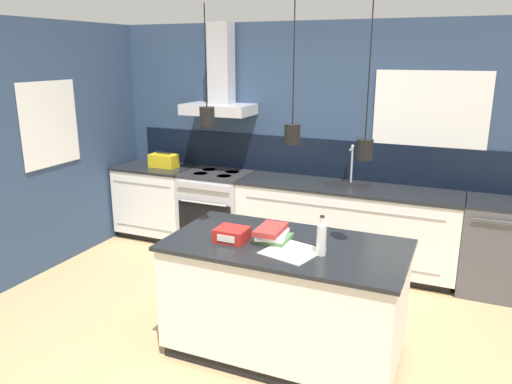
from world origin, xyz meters
TOP-DOWN VIEW (x-y plane):
  - ground_plane at (0.00, 0.00)m, footprint 16.00×16.00m
  - wall_back at (-0.07, 2.00)m, footprint 5.60×2.25m
  - wall_left at (-2.43, 0.70)m, footprint 0.08×3.80m
  - counter_run_left at (-1.90, 1.69)m, footprint 0.95×0.64m
  - counter_run_sink at (0.51, 1.69)m, footprint 2.35×0.64m
  - oven_range at (-1.05, 1.69)m, footprint 0.77×0.66m
  - dishwasher at (1.99, 1.69)m, footprint 0.63×0.65m
  - kitchen_island at (0.48, -0.11)m, footprint 1.77×0.94m
  - bottle_on_island at (0.78, -0.21)m, footprint 0.07×0.07m
  - book_stack at (0.37, -0.09)m, footprint 0.25×0.30m
  - red_supply_box at (0.09, -0.22)m, footprint 0.23×0.20m
  - paper_pile at (0.58, -0.24)m, footprint 0.43×0.43m
  - yellow_toolbox at (-1.78, 1.69)m, footprint 0.34×0.18m

SIDE VIEW (x-z plane):
  - ground_plane at x=0.00m, z-range 0.00..0.00m
  - oven_range at x=-1.05m, z-range 0.00..0.91m
  - dishwasher at x=1.99m, z-range 0.00..0.91m
  - kitchen_island at x=0.48m, z-range 0.00..0.91m
  - counter_run_left at x=-1.90m, z-range 0.01..0.92m
  - counter_run_sink at x=0.51m, z-range -0.20..1.12m
  - paper_pile at x=0.58m, z-range 0.91..0.92m
  - red_supply_box at x=0.09m, z-range 0.91..1.01m
  - book_stack at x=0.37m, z-range 0.91..1.02m
  - yellow_toolbox at x=-1.78m, z-range 0.90..1.09m
  - bottle_on_island at x=0.78m, z-range 0.88..1.17m
  - wall_left at x=-2.43m, z-range 0.00..2.60m
  - wall_back at x=-0.07m, z-range 0.06..2.66m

